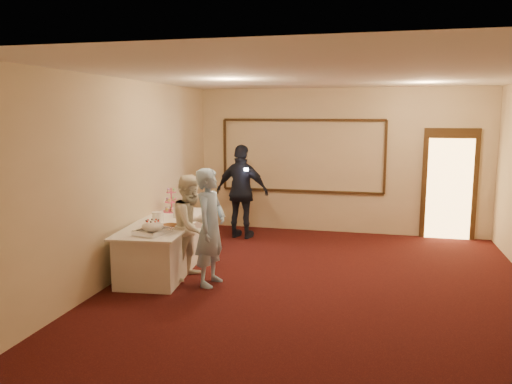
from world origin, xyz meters
TOP-DOWN VIEW (x-y plane):
  - floor at (0.00, 0.00)m, footprint 7.00×7.00m
  - room_walls at (0.00, 0.00)m, footprint 6.04×7.04m
  - wall_molding at (-0.80, 3.47)m, footprint 3.45×0.04m
  - doorway at (2.15, 3.45)m, footprint 1.05×0.07m
  - buffet_table at (-2.52, 0.29)m, footprint 1.21×2.56m
  - pavlova_tray at (-2.36, -0.52)m, footprint 0.47×0.59m
  - cupcake_stand at (-2.75, 1.08)m, footprint 0.32×0.32m
  - plate_stack_a at (-2.64, 0.26)m, footprint 0.19×0.19m
  - plate_stack_b at (-2.44, 0.65)m, footprint 0.19×0.19m
  - tart at (-2.27, -0.10)m, footprint 0.26×0.26m
  - man at (-1.57, -0.27)m, footprint 0.48×0.67m
  - woman at (-1.95, -0.03)m, footprint 0.76×0.88m
  - guest at (-1.86, 2.53)m, footprint 1.15×0.61m
  - camera_flash at (-1.70, 2.26)m, footprint 0.08×0.06m

SIDE VIEW (x-z plane):
  - floor at x=0.00m, z-range 0.00..0.00m
  - buffet_table at x=-2.52m, z-range 0.00..0.77m
  - woman at x=-1.95m, z-range 0.00..1.58m
  - tart at x=-2.27m, z-range 0.77..0.82m
  - plate_stack_b at x=-2.44m, z-range 0.77..0.93m
  - plate_stack_a at x=-2.64m, z-range 0.77..0.93m
  - pavlova_tray at x=-2.36m, z-range 0.76..0.95m
  - man at x=-1.57m, z-range 0.00..1.71m
  - cupcake_stand at x=-2.75m, z-range 0.70..1.17m
  - guest at x=-1.86m, z-range 0.00..1.88m
  - doorway at x=2.15m, z-range -0.02..2.18m
  - camera_flash at x=-1.70m, z-range 1.39..1.44m
  - wall_molding at x=-0.80m, z-range 0.83..2.38m
  - room_walls at x=0.00m, z-range 0.52..3.54m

